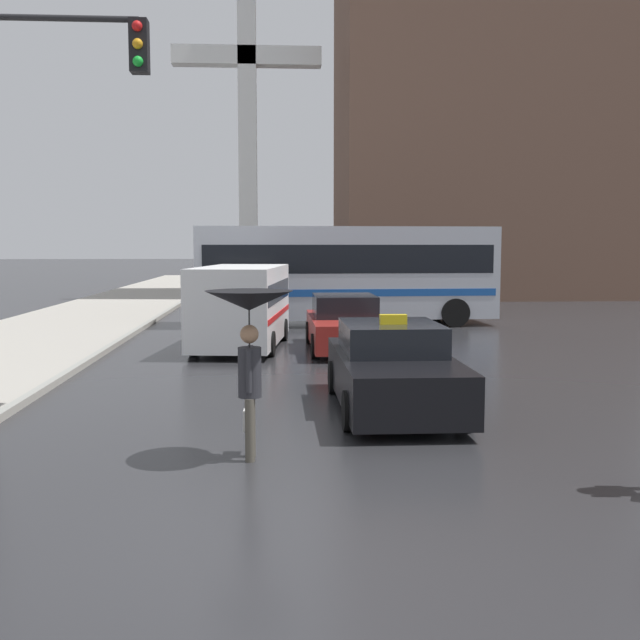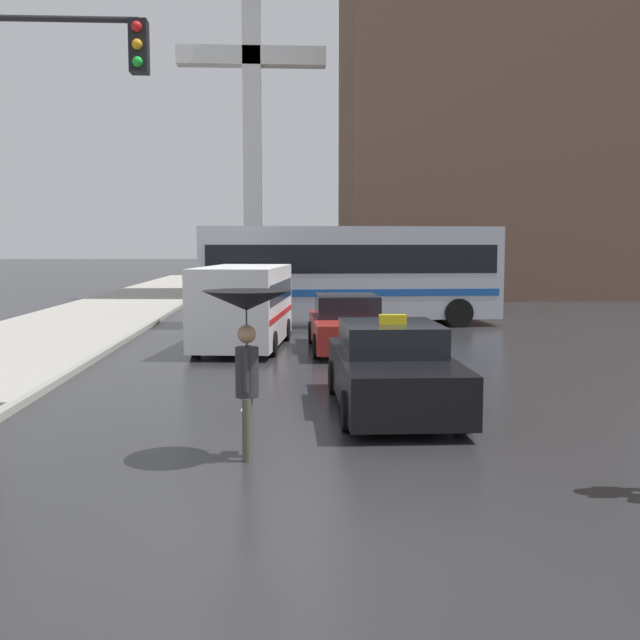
% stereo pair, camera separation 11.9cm
% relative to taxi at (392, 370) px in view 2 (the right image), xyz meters
% --- Properties ---
extents(ground_plane, '(300.00, 300.00, 0.00)m').
position_rel_taxi_xyz_m(ground_plane, '(-1.63, -5.76, -0.66)').
color(ground_plane, '#262628').
extents(taxi, '(1.91, 4.55, 1.58)m').
position_rel_taxi_xyz_m(taxi, '(0.00, 0.00, 0.00)').
color(taxi, black).
rests_on(taxi, ground_plane).
extents(sedan_red, '(1.91, 4.63, 1.42)m').
position_rel_taxi_xyz_m(sedan_red, '(-0.11, 7.17, -0.01)').
color(sedan_red, maroon).
rests_on(sedan_red, ground_plane).
extents(ambulance_van, '(2.59, 5.39, 2.16)m').
position_rel_taxi_xyz_m(ambulance_van, '(-2.81, 7.70, 0.54)').
color(ambulance_van, white).
rests_on(ambulance_van, ground_plane).
extents(city_bus, '(10.21, 3.00, 3.34)m').
position_rel_taxi_xyz_m(city_bus, '(0.50, 13.42, 1.19)').
color(city_bus, '#B2B7C1').
rests_on(city_bus, ground_plane).
extents(pedestrian_with_umbrella, '(1.10, 1.10, 2.15)m').
position_rel_taxi_xyz_m(pedestrian_with_umbrella, '(-2.27, -2.82, 1.10)').
color(pedestrian_with_umbrella, '#4C473D').
rests_on(pedestrian_with_umbrella, ground_plane).
extents(traffic_light, '(2.74, 0.38, 6.46)m').
position_rel_taxi_xyz_m(traffic_light, '(-5.55, -0.16, 3.72)').
color(traffic_light, black).
rests_on(traffic_light, ground_plane).
extents(building_tower_near, '(15.45, 9.19, 28.05)m').
position_rel_taxi_xyz_m(building_tower_near, '(9.36, 28.00, 13.36)').
color(building_tower_near, brown).
rests_on(building_tower_near, ground_plane).
extents(monument_cross, '(7.34, 0.90, 16.67)m').
position_rel_taxi_xyz_m(monument_cross, '(-3.21, 25.97, 8.79)').
color(monument_cross, white).
rests_on(monument_cross, ground_plane).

